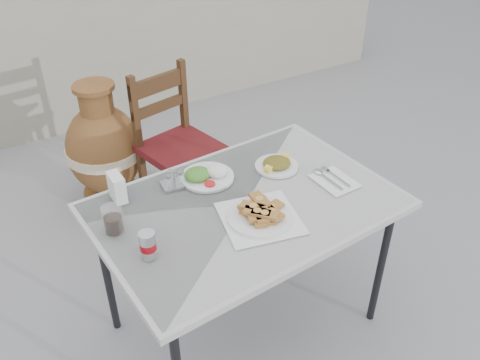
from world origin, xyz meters
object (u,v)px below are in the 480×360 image
salad_chopped_plate (277,164)px  condiment_caddy (174,181)px  salad_rice_plate (207,174)px  cola_glass (113,221)px  pide_plate (260,213)px  chair (177,144)px  napkin_holder (117,187)px  cafe_table (246,212)px  terracotta_urn (104,150)px  soda_can (148,245)px

salad_chopped_plate → condiment_caddy: 0.48m
salad_rice_plate → cola_glass: cola_glass is taller
pide_plate → salad_rice_plate: size_ratio=1.51×
condiment_caddy → chair: 0.87m
pide_plate → napkin_holder: 0.60m
cafe_table → chair: chair is taller
cafe_table → terracotta_urn: (-0.23, 1.32, -0.31)m
pide_plate → condiment_caddy: condiment_caddy is taller
cafe_table → chair: size_ratio=1.40×
condiment_caddy → terracotta_urn: 1.13m
cafe_table → napkin_holder: 0.54m
napkin_holder → chair: 0.97m
pide_plate → chair: (0.13, 1.12, -0.30)m
chair → terracotta_urn: size_ratio=1.12×
cafe_table → chair: 1.04m
cafe_table → condiment_caddy: (-0.21, 0.26, 0.08)m
salad_rice_plate → cola_glass: (-0.47, -0.14, 0.03)m
chair → pide_plate: bearing=-109.7°
salad_rice_plate → napkin_holder: napkin_holder is taller
salad_chopped_plate → pide_plate: bearing=-133.9°
chair → napkin_holder: bearing=-141.8°
chair → cafe_table: bearing=-110.2°
pide_plate → salad_chopped_plate: bearing=46.1°
cola_glass → terracotta_urn: bearing=76.1°
cafe_table → cola_glass: size_ratio=11.60×
napkin_holder → chair: bearing=50.6°
cafe_table → terracotta_urn: bearing=99.9°
pide_plate → salad_rice_plate: (-0.05, 0.36, -0.01)m
salad_chopped_plate → soda_can: soda_can is taller
soda_can → chair: (0.59, 1.10, -0.33)m
terracotta_urn → salad_rice_plate: bearing=-81.0°
soda_can → terracotta_urn: soda_can is taller
pide_plate → terracotta_urn: bearing=98.9°
salad_rice_plate → cafe_table: bearing=-76.1°
soda_can → terracotta_urn: bearing=80.4°
pide_plate → napkin_holder: (-0.44, 0.41, 0.03)m
cola_glass → napkin_holder: bearing=66.1°
soda_can → cola_glass: 0.21m
soda_can → chair: bearing=61.7°
salad_chopped_plate → chair: size_ratio=0.22×
salad_chopped_plate → terracotta_urn: size_ratio=0.24×
salad_chopped_plate → chair: bearing=99.0°
salad_rice_plate → salad_chopped_plate: size_ratio=1.19×
cafe_table → salad_chopped_plate: bearing=31.0°
salad_rice_plate → salad_chopped_plate: bearing=-14.3°
chair → terracotta_urn: (-0.36, 0.31, -0.09)m
condiment_caddy → pide_plate: bearing=-62.0°
pide_plate → condiment_caddy: bearing=118.0°
pide_plate → salad_chopped_plate: 0.38m
pide_plate → soda_can: 0.46m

